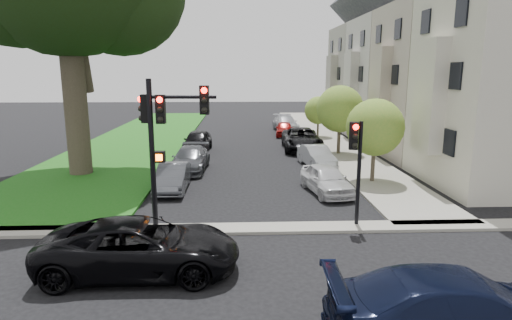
{
  "coord_description": "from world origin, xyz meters",
  "views": [
    {
      "loc": [
        -0.75,
        -12.79,
        5.69
      ],
      "look_at": [
        0.0,
        5.0,
        2.0
      ],
      "focal_mm": 30.0,
      "sensor_mm": 36.0,
      "label": 1
    }
  ],
  "objects_px": {
    "traffic_signal_main": "(163,128)",
    "small_tree_b": "(340,109)",
    "car_parked_1": "(317,156)",
    "traffic_signal_secondary": "(356,154)",
    "small_tree_c": "(318,110)",
    "car_parked_4": "(285,123)",
    "car_cross_near": "(141,247)",
    "car_parked_7": "(197,141)",
    "small_tree_a": "(375,127)",
    "car_cross_far": "(463,312)",
    "car_parked_2": "(302,139)",
    "car_parked_6": "(190,159)",
    "car_parked_5": "(173,177)",
    "car_parked_3": "(284,129)",
    "car_parked_0": "(326,179)"
  },
  "relations": [
    {
      "from": "car_parked_4",
      "to": "car_parked_5",
      "type": "height_order",
      "value": "car_parked_4"
    },
    {
      "from": "car_parked_2",
      "to": "car_parked_6",
      "type": "distance_m",
      "value": 9.89
    },
    {
      "from": "car_cross_far",
      "to": "car_parked_3",
      "type": "height_order",
      "value": "car_cross_far"
    },
    {
      "from": "car_parked_2",
      "to": "car_parked_6",
      "type": "bearing_deg",
      "value": -136.76
    },
    {
      "from": "car_cross_far",
      "to": "car_parked_7",
      "type": "height_order",
      "value": "car_cross_far"
    },
    {
      "from": "car_parked_1",
      "to": "car_parked_5",
      "type": "relative_size",
      "value": 0.99
    },
    {
      "from": "traffic_signal_secondary",
      "to": "car_parked_2",
      "type": "xyz_separation_m",
      "value": [
        0.42,
        15.99,
        -1.95
      ]
    },
    {
      "from": "car_cross_near",
      "to": "traffic_signal_main",
      "type": "bearing_deg",
      "value": -3.83
    },
    {
      "from": "car_parked_3",
      "to": "car_parked_7",
      "type": "distance_m",
      "value": 10.14
    },
    {
      "from": "car_cross_near",
      "to": "car_parked_7",
      "type": "height_order",
      "value": "car_cross_near"
    },
    {
      "from": "car_parked_0",
      "to": "car_parked_2",
      "type": "bearing_deg",
      "value": 78.13
    },
    {
      "from": "car_parked_3",
      "to": "car_parked_0",
      "type": "bearing_deg",
      "value": -84.76
    },
    {
      "from": "car_parked_0",
      "to": "car_parked_3",
      "type": "bearing_deg",
      "value": 80.68
    },
    {
      "from": "car_parked_3",
      "to": "car_parked_7",
      "type": "relative_size",
      "value": 0.86
    },
    {
      "from": "traffic_signal_secondary",
      "to": "car_parked_1",
      "type": "xyz_separation_m",
      "value": [
        0.5,
        10.28,
        -2.12
      ]
    },
    {
      "from": "small_tree_b",
      "to": "car_parked_2",
      "type": "xyz_separation_m",
      "value": [
        -2.28,
        2.02,
        -2.38
      ]
    },
    {
      "from": "car_cross_near",
      "to": "car_parked_6",
      "type": "relative_size",
      "value": 1.18
    },
    {
      "from": "car_cross_near",
      "to": "car_parked_6",
      "type": "bearing_deg",
      "value": -0.66
    },
    {
      "from": "small_tree_a",
      "to": "car_parked_1",
      "type": "bearing_deg",
      "value": 119.05
    },
    {
      "from": "car_cross_near",
      "to": "car_parked_4",
      "type": "bearing_deg",
      "value": -14.72
    },
    {
      "from": "small_tree_b",
      "to": "car_parked_7",
      "type": "distance_m",
      "value": 10.39
    },
    {
      "from": "small_tree_b",
      "to": "car_parked_3",
      "type": "xyz_separation_m",
      "value": [
        -2.79,
        9.1,
        -2.54
      ]
    },
    {
      "from": "car_cross_near",
      "to": "car_parked_7",
      "type": "xyz_separation_m",
      "value": [
        -0.16,
        19.25,
        -0.03
      ]
    },
    {
      "from": "car_cross_near",
      "to": "car_cross_far",
      "type": "bearing_deg",
      "value": -117.72
    },
    {
      "from": "car_cross_near",
      "to": "car_cross_far",
      "type": "distance_m",
      "value": 8.32
    },
    {
      "from": "traffic_signal_secondary",
      "to": "small_tree_b",
      "type": "bearing_deg",
      "value": 79.08
    },
    {
      "from": "small_tree_b",
      "to": "car_parked_1",
      "type": "bearing_deg",
      "value": -120.84
    },
    {
      "from": "traffic_signal_main",
      "to": "car_parked_7",
      "type": "xyz_separation_m",
      "value": [
        -0.35,
        15.81,
        -3.01
      ]
    },
    {
      "from": "car_parked_0",
      "to": "car_parked_1",
      "type": "xyz_separation_m",
      "value": [
        0.58,
        5.75,
        -0.04
      ]
    },
    {
      "from": "small_tree_b",
      "to": "car_cross_near",
      "type": "relative_size",
      "value": 0.85
    },
    {
      "from": "small_tree_a",
      "to": "traffic_signal_main",
      "type": "xyz_separation_m",
      "value": [
        -9.57,
        -6.28,
        0.85
      ]
    },
    {
      "from": "car_parked_6",
      "to": "car_parked_7",
      "type": "relative_size",
      "value": 1.07
    },
    {
      "from": "small_tree_b",
      "to": "traffic_signal_secondary",
      "type": "distance_m",
      "value": 14.24
    },
    {
      "from": "small_tree_c",
      "to": "traffic_signal_secondary",
      "type": "bearing_deg",
      "value": -97.06
    },
    {
      "from": "small_tree_c",
      "to": "car_parked_4",
      "type": "relative_size",
      "value": 0.7
    },
    {
      "from": "car_parked_0",
      "to": "car_parked_7",
      "type": "height_order",
      "value": "car_parked_7"
    },
    {
      "from": "small_tree_a",
      "to": "car_parked_5",
      "type": "distance_m",
      "value": 10.44
    },
    {
      "from": "car_cross_far",
      "to": "car_parked_4",
      "type": "bearing_deg",
      "value": 1.59
    },
    {
      "from": "car_parked_3",
      "to": "car_parked_7",
      "type": "height_order",
      "value": "car_parked_7"
    },
    {
      "from": "small_tree_a",
      "to": "traffic_signal_secondary",
      "type": "height_order",
      "value": "small_tree_a"
    },
    {
      "from": "traffic_signal_main",
      "to": "car_parked_6",
      "type": "distance_m",
      "value": 9.98
    },
    {
      "from": "traffic_signal_main",
      "to": "small_tree_b",
      "type": "bearing_deg",
      "value": 55.51
    },
    {
      "from": "small_tree_c",
      "to": "car_parked_2",
      "type": "relative_size",
      "value": 0.62
    },
    {
      "from": "car_cross_far",
      "to": "small_tree_a",
      "type": "bearing_deg",
      "value": -8.25
    },
    {
      "from": "small_tree_b",
      "to": "car_parked_1",
      "type": "relative_size",
      "value": 1.23
    },
    {
      "from": "car_cross_near",
      "to": "car_cross_far",
      "type": "height_order",
      "value": "car_cross_far"
    },
    {
      "from": "car_parked_7",
      "to": "small_tree_a",
      "type": "bearing_deg",
      "value": -40.01
    },
    {
      "from": "car_parked_2",
      "to": "car_parked_7",
      "type": "relative_size",
      "value": 1.31
    },
    {
      "from": "car_parked_6",
      "to": "car_cross_near",
      "type": "bearing_deg",
      "value": -86.87
    },
    {
      "from": "traffic_signal_main",
      "to": "car_cross_far",
      "type": "height_order",
      "value": "traffic_signal_main"
    }
  ]
}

